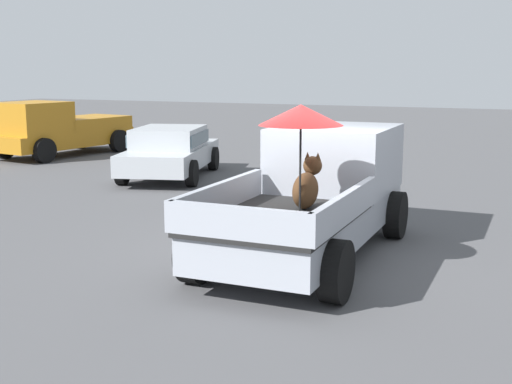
% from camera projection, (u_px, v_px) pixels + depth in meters
% --- Properties ---
extents(ground_plane, '(80.00, 80.00, 0.00)m').
position_uv_depth(ground_plane, '(307.00, 257.00, 10.28)').
color(ground_plane, '#4C4C4F').
extents(pickup_truck_main, '(5.05, 2.24, 2.38)m').
position_uv_depth(pickup_truck_main, '(318.00, 190.00, 10.52)').
color(pickup_truck_main, black).
rests_on(pickup_truck_main, ground).
extents(pickup_truck_red, '(5.03, 2.77, 1.80)m').
position_uv_depth(pickup_truck_red, '(58.00, 129.00, 21.90)').
color(pickup_truck_red, black).
rests_on(pickup_truck_red, ground).
extents(parked_sedan_far, '(4.62, 2.86, 1.33)m').
position_uv_depth(parked_sedan_far, '(170.00, 149.00, 17.61)').
color(parked_sedan_far, black).
rests_on(parked_sedan_far, ground).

